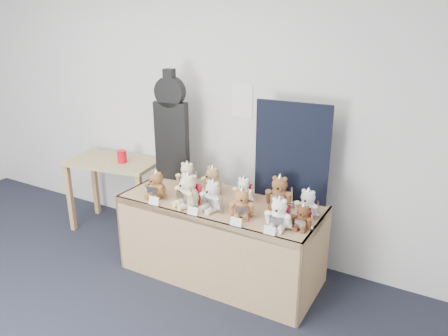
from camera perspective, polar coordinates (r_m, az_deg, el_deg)
The scene contains 21 objects.
room_shell at distance 4.00m, azimuth 2.34°, elevation 8.69°, with size 6.00×6.00×6.00m.
display_table at distance 3.72m, azimuth -0.95°, elevation -6.92°, with size 1.72×0.73×0.72m.
side_table at distance 4.72m, azimuth -14.17°, elevation -0.45°, with size 1.00×0.67×0.77m.
guitar_case at distance 4.09m, azimuth -6.89°, elevation 5.34°, with size 0.33×0.14×1.04m.
navy_board at distance 3.64m, azimuth 8.82°, elevation 2.01°, with size 0.63×0.02×0.84m, color black.
red_cup at distance 4.57m, azimuth -13.19°, elevation 1.48°, with size 0.10×0.10×0.13m, color red.
teddy_front_far_left at distance 3.79m, azimuth -8.85°, elevation -2.27°, with size 0.22×0.19×0.28m.
teddy_front_left at distance 3.60m, azimuth -4.74°, elevation -3.04°, with size 0.25×0.25×0.32m.
teddy_front_centre at distance 3.52m, azimuth -1.50°, elevation -3.75°, with size 0.23×0.21×0.29m.
teddy_front_right at distance 3.41m, azimuth 2.32°, elevation -4.72°, with size 0.22×0.21×0.27m.
teddy_front_far_right at distance 3.26m, azimuth 7.17°, elevation -6.05°, with size 0.23×0.19×0.27m.
teddy_front_end at distance 3.28m, azimuth 10.23°, elevation -6.43°, with size 0.18×0.15×0.22m.
teddy_back_left at distance 3.98m, azimuth -4.84°, elevation -1.06°, with size 0.23×0.20×0.27m.
teddy_back_centre_left at distance 3.84m, azimuth -1.55°, elevation -1.72°, with size 0.23×0.21×0.28m.
teddy_back_centre_right at distance 3.70m, azimuth 2.55°, elevation -2.90°, with size 0.20×0.17×0.24m.
teddy_back_right at distance 3.60m, azimuth 7.22°, elevation -3.23°, with size 0.25×0.22×0.30m.
teddy_back_end at distance 3.46m, azimuth 10.83°, elevation -4.73°, with size 0.21×0.17×0.26m.
entry_card_a at distance 3.67m, azimuth -9.16°, elevation -4.26°, with size 0.10×0.00×0.07m, color silver.
entry_card_b at distance 3.46m, azimuth -4.13°, elevation -5.62°, with size 0.09×0.00×0.07m, color silver.
entry_card_c at distance 3.29m, azimuth 1.57°, elevation -7.04°, with size 0.09×0.00×0.07m, color silver.
entry_card_d at distance 3.18m, azimuth 5.97°, elevation -8.12°, with size 0.09×0.00×0.06m, color silver.
Camera 1 is at (2.57, -0.99, 2.24)m, focal length 35.00 mm.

